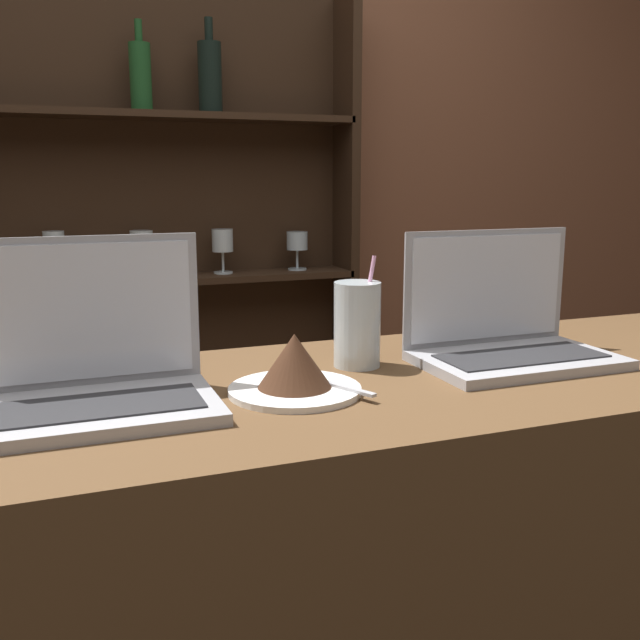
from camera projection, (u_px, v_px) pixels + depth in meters
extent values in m
cube|color=brown|center=(157.00, 184.00, 2.23)|extent=(7.00, 0.06, 2.70)
cube|color=#332114|center=(344.00, 299.00, 2.41)|extent=(0.03, 0.18, 1.93)
cube|color=#332114|center=(142.00, 307.00, 2.25)|extent=(1.35, 0.02, 1.93)
cube|color=#332114|center=(151.00, 432.00, 2.25)|extent=(1.31, 0.18, 0.02)
cube|color=#332114|center=(144.00, 281.00, 2.15)|extent=(1.31, 0.18, 0.02)
cube|color=#332114|center=(135.00, 115.00, 2.06)|extent=(1.31, 0.18, 0.02)
cylinder|color=silver|center=(57.00, 281.00, 2.07)|extent=(0.05, 0.05, 0.01)
cylinder|color=silver|center=(56.00, 267.00, 2.06)|extent=(0.01, 0.01, 0.07)
cylinder|color=silver|center=(54.00, 243.00, 2.04)|extent=(0.06, 0.06, 0.07)
cylinder|color=silver|center=(143.00, 276.00, 2.15)|extent=(0.06, 0.06, 0.01)
cylinder|color=silver|center=(143.00, 264.00, 2.14)|extent=(0.01, 0.01, 0.07)
cylinder|color=silver|center=(142.00, 242.00, 2.13)|extent=(0.07, 0.07, 0.07)
cylinder|color=silver|center=(223.00, 273.00, 2.24)|extent=(0.06, 0.06, 0.01)
cylinder|color=silver|center=(223.00, 262.00, 2.23)|extent=(0.01, 0.01, 0.06)
cylinder|color=silver|center=(222.00, 240.00, 2.22)|extent=(0.07, 0.07, 0.07)
cylinder|color=silver|center=(297.00, 269.00, 2.32)|extent=(0.06, 0.06, 0.01)
cylinder|color=silver|center=(297.00, 259.00, 2.32)|extent=(0.01, 0.01, 0.06)
cylinder|color=silver|center=(297.00, 241.00, 2.31)|extent=(0.07, 0.07, 0.06)
cylinder|color=#1E4C23|center=(141.00, 78.00, 2.05)|extent=(0.06, 0.06, 0.19)
cylinder|color=#1E4C23|center=(138.00, 31.00, 2.02)|extent=(0.02, 0.02, 0.06)
cylinder|color=black|center=(210.00, 78.00, 2.12)|extent=(0.07, 0.07, 0.20)
cylinder|color=black|center=(209.00, 30.00, 2.09)|extent=(0.02, 0.02, 0.07)
cube|color=#ADADB2|center=(96.00, 411.00, 0.99)|extent=(0.34, 0.22, 0.02)
cube|color=#28282B|center=(96.00, 406.00, 0.98)|extent=(0.29, 0.12, 0.00)
cube|color=#ADADB2|center=(86.00, 311.00, 1.07)|extent=(0.34, 0.00, 0.23)
cube|color=white|center=(86.00, 312.00, 1.07)|extent=(0.31, 0.01, 0.20)
cube|color=#ADADB2|center=(517.00, 360.00, 1.27)|extent=(0.35, 0.22, 0.02)
cube|color=#28282B|center=(521.00, 356.00, 1.26)|extent=(0.30, 0.12, 0.00)
cube|color=#ADADB2|center=(486.00, 287.00, 1.34)|extent=(0.35, 0.00, 0.22)
cube|color=white|center=(487.00, 287.00, 1.34)|extent=(0.32, 0.01, 0.19)
cylinder|color=white|center=(295.00, 390.00, 1.11)|extent=(0.21, 0.21, 0.01)
cone|color=#422616|center=(295.00, 361.00, 1.10)|extent=(0.12, 0.12, 0.08)
cube|color=#B7B7BC|center=(332.00, 384.00, 1.11)|extent=(0.08, 0.16, 0.00)
cylinder|color=silver|center=(357.00, 324.00, 1.25)|extent=(0.08, 0.08, 0.15)
cylinder|color=#EA9EC6|center=(365.00, 311.00, 1.25)|extent=(0.04, 0.01, 0.19)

